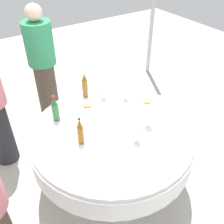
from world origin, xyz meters
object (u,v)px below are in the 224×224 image
Objects in this scene: bottle_amber_right at (80,132)px; wine_glass_left at (148,117)px; wine_glass_outer at (137,134)px; bottle_amber_near at (85,86)px; bottle_green_mid at (55,109)px; wine_glass_rear at (103,91)px; plate_west at (147,102)px; person_mid at (43,68)px; plate_front at (87,106)px; dining_table at (112,140)px; wine_glass_east at (125,92)px.

bottle_amber_right is 1.80× the size of wine_glass_left.
wine_glass_outer is (-0.12, 0.22, -0.02)m from wine_glass_left.
bottle_amber_near is 1.06× the size of bottle_green_mid.
bottle_amber_near is 0.83m from wine_glass_left.
plate_west is (-0.33, -0.36, -0.09)m from wine_glass_rear.
bottle_amber_near is 1.93× the size of wine_glass_left.
wine_glass_left is 0.09× the size of person_mid.
person_mid is (0.89, 0.13, 0.10)m from plate_front.
bottle_green_mid is 1.18× the size of plate_front.
dining_table is 0.37m from wine_glass_outer.
bottle_amber_right is 1.91× the size of wine_glass_east.
dining_table is 0.59m from wine_glass_rear.
bottle_green_mid reaches higher than bottle_amber_right.
plate_west is at bearing -139.12° from wine_glass_east.
dining_table is 0.64m from bottle_green_mid.
person_mid is (1.18, 0.71, 0.10)m from plate_west.
bottle_green_mid is at bearing 33.70° from wine_glass_outer.
wine_glass_outer is at bearing -88.00° from person_mid.
wine_glass_outer is at bearing -122.46° from bottle_amber_right.
bottle_amber_right is 0.17× the size of person_mid.
bottle_amber_right is at bearing 90.59° from dining_table.
wine_glass_left is at bearing -170.80° from wine_glass_rear.
wine_glass_outer is at bearing -146.30° from bottle_green_mid.
plate_front is 0.15× the size of person_mid.
bottle_amber_near is 0.75m from bottle_amber_right.
dining_table is 10.25× the size of wine_glass_left.
bottle_green_mid is (-0.21, 0.44, -0.01)m from bottle_amber_near.
wine_glass_rear is 0.49m from plate_west.
wine_glass_outer is 1.63m from person_mid.
dining_table is 6.61× the size of plate_front.
bottle_amber_near reaches higher than plate_front.
bottle_amber_right is 0.66m from wine_glass_left.
wine_glass_east is at bearing -130.36° from bottle_amber_near.
bottle_amber_near is 2.04× the size of wine_glass_east.
plate_west is (0.17, -0.89, -0.12)m from bottle_amber_right.
dining_table is 10.83× the size of wine_glass_east.
bottle_amber_right reaches higher than plate_west.
person_mid reaches higher than wine_glass_outer.
bottle_amber_right is 1.12× the size of plate_west.
wine_glass_rear reaches higher than wine_glass_outer.
person_mid is (0.85, 0.36, 0.01)m from wine_glass_rear.
wine_glass_east is 0.26m from plate_west.
dining_table is 11.41× the size of wine_glass_outer.
bottle_green_mid is 0.17× the size of person_mid.
dining_table is 0.97× the size of person_mid.
wine_glass_east is (-0.08, -0.78, -0.03)m from bottle_green_mid.
dining_table is at bearing 106.31° from plate_west.
person_mid is (1.61, 0.24, 0.02)m from wine_glass_outer.
bottle_amber_near is 0.24m from plate_front.
wine_glass_left is (-0.58, -0.69, -0.02)m from bottle_green_mid.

